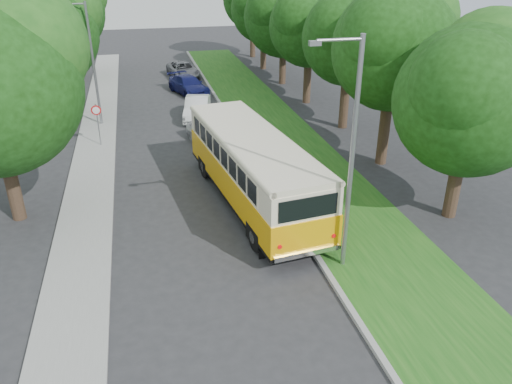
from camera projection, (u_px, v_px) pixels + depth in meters
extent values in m
plane|color=#2A2A2D|center=(212.00, 245.00, 19.03)|extent=(120.00, 120.00, 0.00)
cube|color=gray|center=(269.00, 181.00, 24.13)|extent=(0.20, 70.00, 0.15)
cube|color=#1A5316|center=(315.00, 177.00, 24.63)|extent=(4.50, 70.00, 0.13)
cube|color=gray|center=(88.00, 200.00, 22.37)|extent=(2.20, 70.00, 0.12)
cylinder|color=#332319|center=(455.00, 179.00, 20.44)|extent=(0.56, 0.56, 3.35)
sphere|color=#13350C|center=(470.00, 101.00, 19.00)|extent=(5.85, 5.85, 5.85)
sphere|color=#13350C|center=(490.00, 66.00, 19.22)|extent=(4.38, 4.38, 4.38)
sphere|color=#13350C|center=(465.00, 88.00, 17.86)|extent=(4.09, 4.09, 4.09)
cylinder|color=#332319|center=(385.00, 124.00, 25.44)|extent=(0.56, 0.56, 4.26)
sphere|color=#13350C|center=(394.00, 49.00, 23.79)|extent=(5.98, 5.98, 5.98)
sphere|color=#13350C|center=(411.00, 20.00, 24.01)|extent=(4.49, 4.49, 4.49)
sphere|color=#13350C|center=(386.00, 35.00, 22.62)|extent=(4.19, 4.19, 4.19)
cylinder|color=#332319|center=(345.00, 97.00, 30.82)|extent=(0.56, 0.56, 3.95)
sphere|color=#13350C|center=(349.00, 38.00, 29.28)|extent=(5.61, 5.61, 5.61)
sphere|color=#13350C|center=(363.00, 16.00, 29.49)|extent=(4.21, 4.21, 4.21)
sphere|color=#13350C|center=(341.00, 28.00, 28.19)|extent=(3.92, 3.92, 3.92)
cylinder|color=#332319|center=(307.00, 76.00, 36.01)|extent=(0.56, 0.56, 3.86)
sphere|color=#13350C|center=(310.00, 26.00, 34.49)|extent=(5.64, 5.64, 5.64)
sphere|color=#13350C|center=(321.00, 7.00, 34.69)|extent=(4.23, 4.23, 4.23)
sphere|color=#13350C|center=(302.00, 17.00, 33.38)|extent=(3.95, 3.95, 3.95)
cylinder|color=#332319|center=(283.00, 62.00, 41.29)|extent=(0.56, 0.56, 3.58)
sphere|color=#13350C|center=(284.00, 17.00, 39.75)|extent=(6.36, 6.36, 6.36)
sphere|color=#13350C|center=(275.00, 8.00, 38.50)|extent=(4.45, 4.45, 4.45)
cylinder|color=#332319|center=(263.00, 49.00, 46.49)|extent=(0.56, 0.56, 3.68)
sphere|color=#13350C|center=(264.00, 9.00, 44.97)|extent=(5.91, 5.91, 5.91)
sphere|color=#13350C|center=(256.00, 2.00, 43.82)|extent=(4.14, 4.14, 4.14)
cylinder|color=#332319|center=(253.00, 37.00, 51.74)|extent=(0.56, 0.56, 4.05)
cylinder|color=#332319|center=(11.00, 178.00, 20.14)|extent=(0.56, 0.56, 3.68)
sphere|color=#13350C|center=(19.00, 45.00, 18.77)|extent=(5.10, 5.10, 5.10)
cylinder|color=#332319|center=(53.00, 92.00, 32.38)|extent=(0.56, 0.56, 3.68)
sphere|color=#13350C|center=(42.00, 33.00, 30.76)|extent=(6.80, 6.80, 6.80)
sphere|color=#13350C|center=(60.00, 8.00, 31.01)|extent=(5.10, 5.10, 5.10)
sphere|color=#13350C|center=(19.00, 20.00, 29.43)|extent=(4.76, 4.76, 4.76)
cylinder|color=#332319|center=(70.00, 57.00, 42.88)|extent=(0.56, 0.56, 3.68)
sphere|color=#13350C|center=(63.00, 12.00, 41.25)|extent=(6.80, 6.80, 6.80)
sphere|color=#13350C|center=(47.00, 2.00, 39.92)|extent=(4.76, 4.76, 4.76)
cylinder|color=gray|center=(352.00, 163.00, 16.00)|extent=(0.16, 0.16, 8.00)
cylinder|color=gray|center=(340.00, 40.00, 14.17)|extent=(1.40, 0.10, 0.10)
cube|color=gray|center=(315.00, 43.00, 14.04)|extent=(0.35, 0.16, 0.14)
cylinder|color=gray|center=(94.00, 66.00, 30.41)|extent=(0.16, 0.16, 7.50)
cylinder|color=gray|center=(72.00, 4.00, 28.69)|extent=(1.40, 0.10, 0.10)
cube|color=gray|center=(59.00, 6.00, 28.56)|extent=(0.35, 0.16, 0.14)
cylinder|color=gray|center=(98.00, 126.00, 28.03)|extent=(0.06, 0.06, 2.50)
cone|color=red|center=(96.00, 110.00, 27.60)|extent=(0.56, 0.02, 0.56)
cone|color=white|center=(96.00, 110.00, 27.58)|extent=(0.40, 0.02, 0.40)
imported|color=#B5B6BA|center=(210.00, 133.00, 28.74)|extent=(2.71, 4.07, 1.29)
imported|color=white|center=(197.00, 108.00, 33.07)|extent=(2.38, 4.53, 1.42)
imported|color=#131756|center=(189.00, 85.00, 38.81)|extent=(3.27, 5.03, 1.35)
imported|color=#5C5E64|center=(183.00, 70.00, 43.73)|extent=(2.81, 5.02, 1.33)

